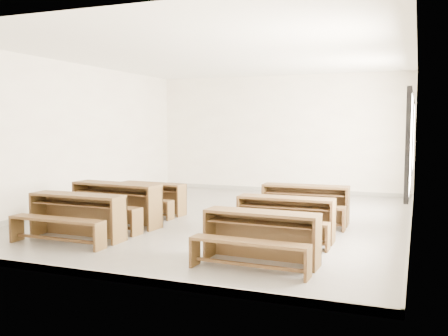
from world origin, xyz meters
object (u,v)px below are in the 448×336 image
at_px(desk_set_4, 285,215).
at_px(desk_set_3, 260,234).
at_px(desk_set_0, 75,213).
at_px(desk_set_1, 115,201).
at_px(desk_set_2, 151,196).
at_px(desk_set_5, 305,201).

bearing_deg(desk_set_4, desk_set_3, -89.28).
bearing_deg(desk_set_0, desk_set_1, 91.73).
relative_size(desk_set_3, desk_set_4, 1.02).
xyz_separation_m(desk_set_1, desk_set_2, (0.02, 1.32, -0.08)).
height_order(desk_set_0, desk_set_3, desk_set_0).
bearing_deg(desk_set_1, desk_set_2, 94.75).
distance_m(desk_set_1, desk_set_5, 3.53).
relative_size(desk_set_2, desk_set_4, 0.96).
distance_m(desk_set_4, desk_set_5, 1.48).
distance_m(desk_set_2, desk_set_3, 4.23).
relative_size(desk_set_0, desk_set_2, 1.11).
distance_m(desk_set_0, desk_set_3, 3.22).
xyz_separation_m(desk_set_0, desk_set_2, (-0.01, 2.47, -0.05)).
bearing_deg(desk_set_1, desk_set_5, 30.36).
bearing_deg(desk_set_0, desk_set_5, 40.36).
height_order(desk_set_1, desk_set_5, desk_set_1).
distance_m(desk_set_1, desk_set_4, 3.20).
bearing_deg(desk_set_2, desk_set_0, -85.96).
height_order(desk_set_0, desk_set_4, desk_set_0).
xyz_separation_m(desk_set_0, desk_set_3, (3.21, -0.28, -0.02)).
height_order(desk_set_3, desk_set_4, desk_set_3).
relative_size(desk_set_0, desk_set_5, 1.01).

